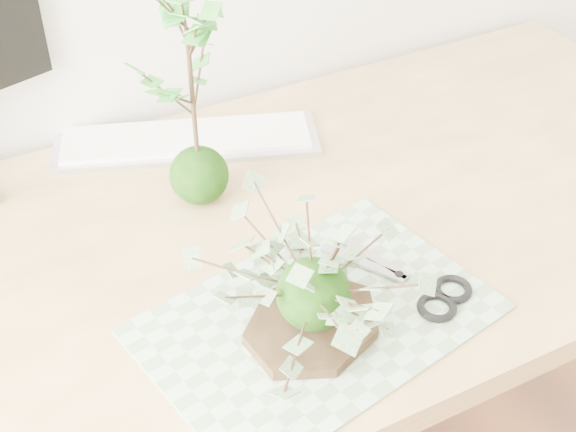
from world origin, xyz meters
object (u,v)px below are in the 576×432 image
(ivy_kokedama, at_px, (314,268))
(keyboard, at_px, (186,140))
(desk, at_px, (261,281))
(maple_kokedama, at_px, (188,43))

(ivy_kokedama, height_order, keyboard, ivy_kokedama)
(desk, distance_m, maple_kokedama, 0.36)
(maple_kokedama, distance_m, keyboard, 0.28)
(keyboard, bearing_deg, maple_kokedama, -83.38)
(ivy_kokedama, bearing_deg, maple_kokedama, 93.35)
(maple_kokedama, xyz_separation_m, keyboard, (0.04, 0.14, -0.24))
(ivy_kokedama, relative_size, maple_kokedama, 0.87)
(ivy_kokedama, relative_size, keyboard, 0.71)
(keyboard, bearing_deg, ivy_kokedama, -71.87)
(ivy_kokedama, height_order, maple_kokedama, maple_kokedama)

